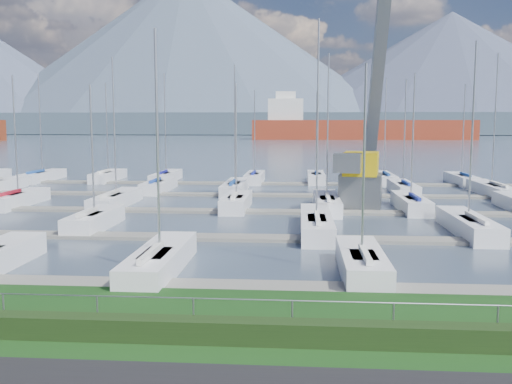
# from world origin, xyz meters

# --- Properties ---
(path) EXTENTS (160.00, 2.00, 0.04)m
(path) POSITION_xyz_m (0.00, -3.00, 0.01)
(path) COLOR black
(path) RESTS_ON grass
(water) EXTENTS (800.00, 540.00, 0.20)m
(water) POSITION_xyz_m (0.00, 260.00, -0.40)
(water) COLOR #3E4B5B
(hedge) EXTENTS (80.00, 0.70, 0.70)m
(hedge) POSITION_xyz_m (0.00, -0.40, 0.35)
(hedge) COLOR black
(hedge) RESTS_ON grass
(fence) EXTENTS (80.00, 0.04, 0.04)m
(fence) POSITION_xyz_m (0.00, 0.00, 1.20)
(fence) COLOR gray
(fence) RESTS_ON grass
(foothill) EXTENTS (900.00, 80.00, 12.00)m
(foothill) POSITION_xyz_m (0.00, 330.00, 6.00)
(foothill) COLOR #40505E
(foothill) RESTS_ON water
(mountains) EXTENTS (1190.00, 360.00, 115.00)m
(mountains) POSITION_xyz_m (7.35, 404.62, 46.68)
(mountains) COLOR #455165
(mountains) RESTS_ON water
(docks) EXTENTS (90.00, 41.60, 0.25)m
(docks) POSITION_xyz_m (0.00, 26.00, -0.22)
(docks) COLOR gray
(docks) RESTS_ON water
(crane) EXTENTS (4.69, 13.36, 22.35)m
(crane) POSITION_xyz_m (7.46, 29.71, 5.33)
(crane) COLOR #575B5E
(crane) RESTS_ON water
(cargo_ship_mid) EXTENTS (88.78, 19.05, 21.50)m
(cargo_ship_mid) POSITION_xyz_m (23.12, 219.64, 3.65)
(cargo_ship_mid) COLOR maroon
(cargo_ship_mid) RESTS_ON water
(sailboat_fleet) EXTENTS (74.50, 49.62, 13.35)m
(sailboat_fleet) POSITION_xyz_m (-0.59, 28.74, 5.46)
(sailboat_fleet) COLOR maroon
(sailboat_fleet) RESTS_ON water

